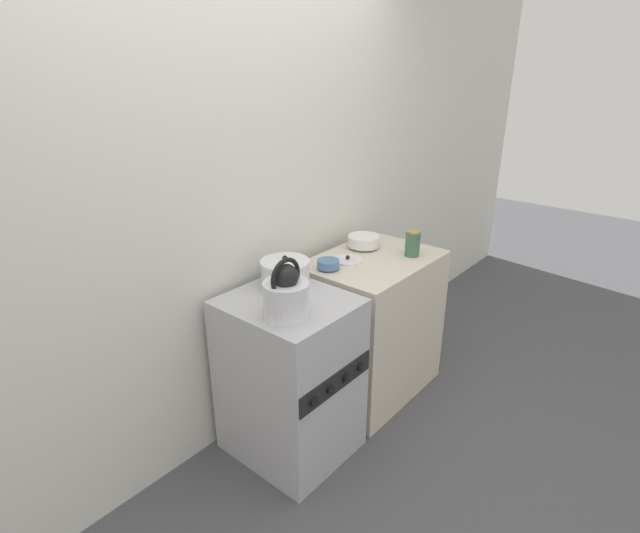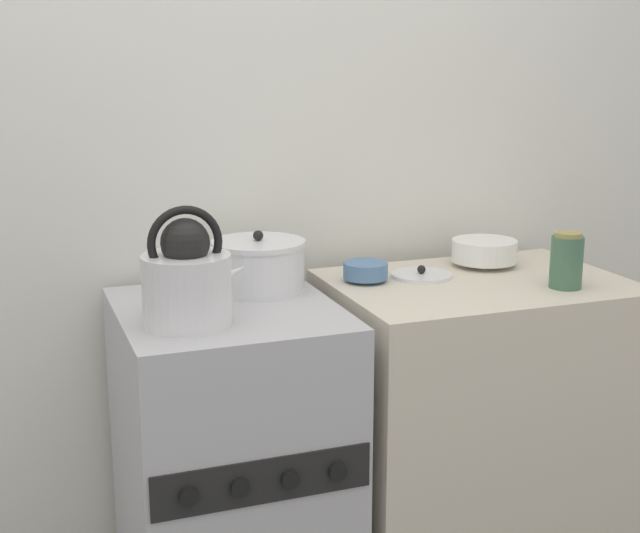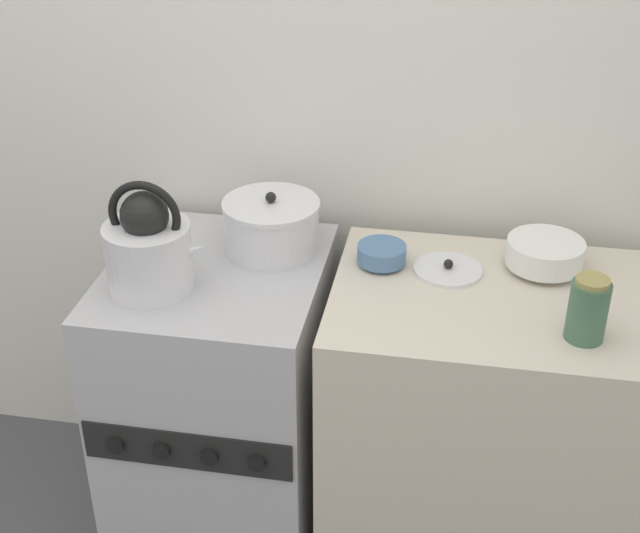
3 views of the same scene
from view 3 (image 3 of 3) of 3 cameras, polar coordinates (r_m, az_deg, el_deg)
The scene contains 9 objects.
wall_back at distance 2.45m, azimuth -4.91°, elevation 11.69°, with size 7.00×0.06×2.50m.
stove at distance 2.52m, azimuth -6.25°, elevation -8.89°, with size 0.55×0.63×0.88m.
counter at distance 2.44m, azimuth 10.45°, elevation -10.75°, with size 0.81×0.58×0.89m.
kettle at distance 2.16m, azimuth -10.90°, elevation 1.15°, with size 0.26×0.21×0.29m.
cooking_pot at distance 2.32m, azimuth -3.12°, elevation 2.62°, with size 0.25×0.25×0.16m.
enamel_bowl at distance 2.29m, azimuth 14.20°, elevation 0.83°, with size 0.19×0.19×0.08m.
small_ceramic_bowl at distance 2.25m, azimuth 3.97°, elevation 0.82°, with size 0.12×0.12×0.05m.
storage_jar at distance 2.03m, azimuth 16.77°, elevation -2.64°, with size 0.09×0.09×0.15m.
loose_pot_lid at distance 2.25m, azimuth 8.19°, elevation -0.19°, with size 0.17×0.17×0.03m.
Camera 3 is at (0.61, -1.57, 2.02)m, focal length 50.00 mm.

